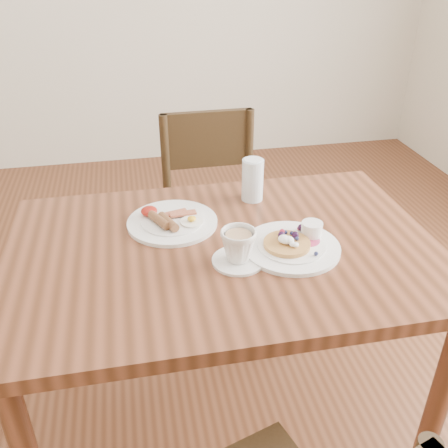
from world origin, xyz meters
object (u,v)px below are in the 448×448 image
breakfast_plate (171,221)px  water_glass (253,180)px  chair_far (214,210)px  teacup_saucer (238,248)px  pancake_plate (293,244)px  dining_table (224,274)px

breakfast_plate → water_glass: bearing=22.0°
chair_far → teacup_saucer: size_ratio=6.29×
teacup_saucer → water_glass: size_ratio=1.02×
chair_far → pancake_plate: size_ratio=3.26×
breakfast_plate → water_glass: size_ratio=1.96×
dining_table → chair_far: chair_far is taller
pancake_plate → teacup_saucer: teacup_saucer is taller
pancake_plate → breakfast_plate: bearing=148.0°
dining_table → pancake_plate: 0.22m
teacup_saucer → chair_far: bearing=84.7°
pancake_plate → dining_table: bearing=164.7°
chair_far → breakfast_plate: (-0.22, -0.52, 0.27)m
teacup_saucer → water_glass: 0.37m
breakfast_plate → teacup_saucer: size_ratio=1.93×
teacup_saucer → breakfast_plate: bearing=123.4°
dining_table → water_glass: (0.15, 0.26, 0.17)m
breakfast_plate → water_glass: 0.31m
dining_table → breakfast_plate: breakfast_plate is taller
dining_table → chair_far: (0.09, 0.67, -0.16)m
pancake_plate → water_glass: (-0.04, 0.31, 0.06)m
dining_table → breakfast_plate: (-0.13, 0.15, 0.11)m
dining_table → chair_far: size_ratio=1.36×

